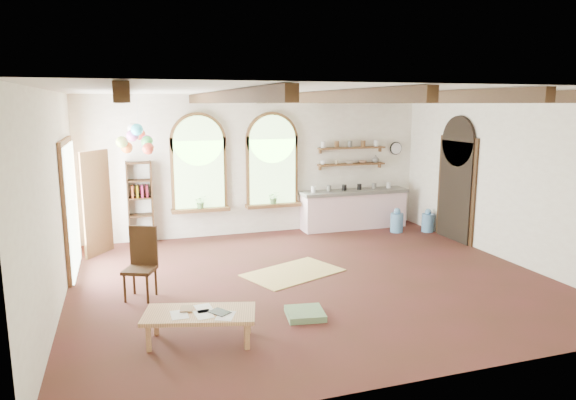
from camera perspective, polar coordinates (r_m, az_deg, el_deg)
name	(u,v)px	position (r m, az deg, el deg)	size (l,w,h in m)	color
floor	(312,279)	(9.04, 2.63, -8.76)	(8.00, 8.00, 0.00)	#532522
ceiling_beams	(313,98)	(8.53, 2.81, 11.30)	(6.20, 6.80, 0.18)	#392612
window_left	(199,166)	(11.59, -9.87, 3.70)	(1.30, 0.28, 2.20)	brown
window_right	(272,164)	(11.95, -1.76, 4.06)	(1.30, 0.28, 2.20)	brown
left_doorway	(71,209)	(9.99, -23.01, -0.89)	(0.10, 1.90, 2.50)	brown
right_doorway	(455,191)	(11.92, 18.09, 0.93)	(0.10, 1.30, 2.40)	black
kitchen_counter	(354,209)	(12.63, 7.30, -0.98)	(2.68, 0.62, 0.94)	white
wall_shelf_lower	(351,164)	(12.62, 7.07, 3.96)	(1.70, 0.24, 0.04)	brown
wall_shelf_upper	(352,148)	(12.58, 7.11, 5.77)	(1.70, 0.24, 0.04)	brown
wall_clock	(396,148)	(13.23, 11.91, 5.64)	(0.32, 0.32, 0.04)	black
bookshelf	(140,203)	(11.49, -16.10, -0.32)	(0.53, 0.32, 1.80)	#392612
coffee_table	(200,316)	(6.77, -9.79, -12.55)	(1.52, 0.99, 0.40)	tan
side_chair	(141,278)	(8.41, -16.03, -8.35)	(0.59, 0.59, 1.12)	#392612
floor_mat	(293,273)	(9.33, 0.56, -8.07)	(1.69, 1.04, 0.02)	tan
floor_cushion	(305,314)	(7.52, 1.90, -12.50)	(0.53, 0.53, 0.09)	#65885E
water_jug_a	(397,222)	(12.44, 11.99, -2.37)	(0.30, 0.30, 0.58)	#5B91C4
water_jug_b	(428,222)	(12.65, 15.27, -2.34)	(0.29, 0.29, 0.56)	#5B91C4
balloon_cluster	(138,140)	(10.30, -16.32, 6.46)	(0.70, 0.81, 1.14)	silver
table_book	(180,309)	(6.86, -11.88, -11.78)	(0.15, 0.22, 0.02)	olive
tablet	(220,312)	(6.70, -7.61, -12.25)	(0.18, 0.26, 0.01)	black
potted_plant_left	(201,202)	(11.61, -9.67, -0.19)	(0.27, 0.23, 0.30)	#598C4C
potted_plant_right	(274,197)	(11.97, -1.60, 0.28)	(0.27, 0.23, 0.30)	#598C4C
shelf_cup_a	(323,163)	(12.32, 3.90, 4.17)	(0.12, 0.10, 0.10)	white
shelf_cup_b	(336,162)	(12.45, 5.40, 4.21)	(0.10, 0.10, 0.09)	beige
shelf_bowl_a	(350,162)	(12.60, 6.86, 4.17)	(0.22, 0.22, 0.05)	beige
shelf_bowl_b	(363,162)	(12.75, 8.30, 4.22)	(0.20, 0.20, 0.06)	#8C664C
shelf_vase	(376,159)	(12.90, 9.70, 4.55)	(0.18, 0.18, 0.19)	slate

